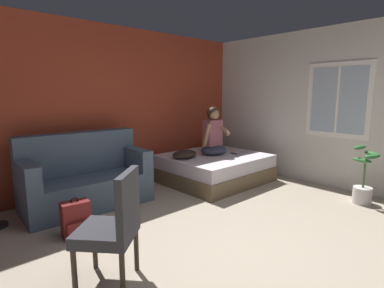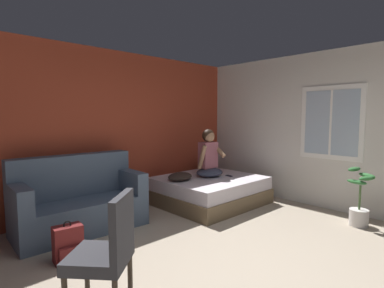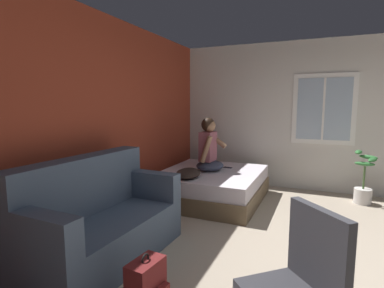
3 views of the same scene
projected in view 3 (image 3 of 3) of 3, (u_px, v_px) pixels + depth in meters
ground_plane at (364, 280)px, 2.70m from camera, size 40.00×40.00×0.00m
wall_back_accent at (91, 122)px, 3.72m from camera, size 10.74×0.16×2.70m
wall_side_with_window at (348, 117)px, 5.20m from camera, size 0.19×7.35×2.70m
bed at (211, 185)px, 4.96m from camera, size 1.78×1.60×0.48m
couch at (100, 222)px, 3.02m from camera, size 1.73×0.88×1.04m
side_chair at (298, 286)px, 1.73m from camera, size 0.65×0.65×0.98m
person_seated at (209, 149)px, 4.94m from camera, size 0.53×0.46×0.88m
backpack at (147, 287)px, 2.27m from camera, size 0.32×0.26×0.46m
throw_pillow at (188, 173)px, 4.46m from camera, size 0.53×0.43×0.14m
cell_phone at (228, 167)px, 5.17m from camera, size 0.10×0.15×0.01m
potted_plant at (364, 185)px, 4.73m from camera, size 0.39×0.37×0.85m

